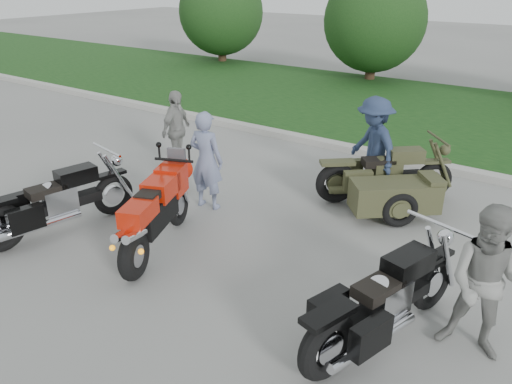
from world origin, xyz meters
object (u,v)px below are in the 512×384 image
Objects in this scene: sportbike_red at (155,211)px; cruiser_sidecar at (388,187)px; cruiser_right at (380,306)px; person_stripe at (206,160)px; person_denim at (373,147)px; person_back at (176,130)px; cruiser_left at (53,204)px; person_grey at (488,285)px.

cruiser_sidecar is (2.26, 3.21, -0.19)m from sportbike_red.
sportbike_red is 3.45m from cruiser_right.
person_denim is (2.08, 2.18, 0.05)m from person_stripe.
person_back is at bearing -40.45° from person_stripe.
sportbike_red is 1.27× the size of person_stripe.
cruiser_left is at bearing 176.24° from sportbike_red.
person_stripe is 0.94× the size of person_denim.
cruiser_left is 1.48× the size of person_stripe.
cruiser_left reaches higher than cruiser_sidecar.
cruiser_left is 1.15× the size of cruiser_sidecar.
cruiser_left is 5.50m from person_denim.
cruiser_left is at bearing 50.74° from person_stripe.
person_back is (-5.61, 2.75, 0.31)m from cruiser_right.
person_grey is at bearing -17.96° from person_denim.
person_back reaches higher than cruiser_sidecar.
person_grey is (0.93, 0.49, 0.36)m from cruiser_right.
person_denim reaches higher than cruiser_left.
person_grey is at bearing 43.76° from cruiser_right.
person_back is at bearing -124.74° from cruiser_sidecar.
person_denim is 1.12× the size of person_back.
person_grey is (2.12, -2.76, 0.41)m from cruiser_sidecar.
person_denim is (-2.68, 3.31, 0.04)m from person_grey.
sportbike_red is at bearing -81.19° from person_denim.
person_grey is 1.07× the size of person_back.
cruiser_right is at bearing 149.06° from person_stripe.
person_denim is (-1.75, 3.80, 0.41)m from cruiser_right.
person_back is at bearing -131.70° from person_denim.
cruiser_left is 5.16m from cruiser_right.
person_stripe reaches higher than cruiser_left.
cruiser_right is 1.45× the size of person_stripe.
cruiser_left is 1.56× the size of person_back.
person_stripe reaches higher than sportbike_red.
person_stripe is 4.89m from person_grey.
person_stripe reaches higher than person_back.
cruiser_right is at bearing -20.95° from cruiser_sidecar.
cruiser_sidecar is 4.45m from person_back.
person_stripe reaches higher than cruiser_right.
cruiser_sidecar is 3.50m from person_grey.
cruiser_sidecar is at bearing 32.71° from sportbike_red.
person_back is (-0.48, 3.27, 0.31)m from cruiser_left.
cruiser_left is at bearing -87.40° from cruiser_sidecar.
cruiser_right is (5.13, 0.52, -0.00)m from cruiser_left.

